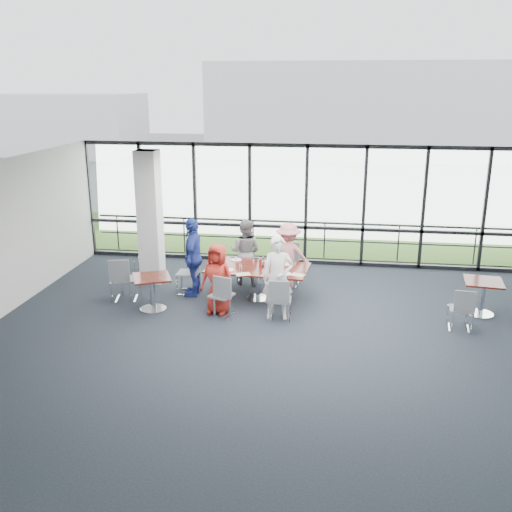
# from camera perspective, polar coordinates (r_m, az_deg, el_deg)

# --- Properties ---
(floor) EXTENTS (12.00, 10.00, 0.02)m
(floor) POSITION_cam_1_polar(r_m,az_deg,el_deg) (10.86, 3.15, -8.69)
(floor) COLOR #1C222B
(floor) RESTS_ON ground
(ceiling) EXTENTS (12.00, 10.00, 0.04)m
(ceiling) POSITION_cam_1_polar(r_m,az_deg,el_deg) (9.91, 3.45, 8.30)
(ceiling) COLOR silver
(ceiling) RESTS_ON ground
(wall_front) EXTENTS (12.00, 0.10, 3.20)m
(wall_front) POSITION_cam_1_polar(r_m,az_deg,el_deg) (5.73, -1.45, -15.56)
(wall_front) COLOR silver
(wall_front) RESTS_ON ground
(curtain_wall_back) EXTENTS (12.00, 0.10, 3.20)m
(curtain_wall_back) POSITION_cam_1_polar(r_m,az_deg,el_deg) (15.11, 5.03, 5.08)
(curtain_wall_back) COLOR white
(curtain_wall_back) RESTS_ON ground
(structural_column) EXTENTS (0.50, 0.50, 3.20)m
(structural_column) POSITION_cam_1_polar(r_m,az_deg,el_deg) (13.86, -10.55, 3.79)
(structural_column) COLOR white
(structural_column) RESTS_ON ground
(apron) EXTENTS (80.00, 70.00, 0.02)m
(apron) POSITION_cam_1_polar(r_m,az_deg,el_deg) (20.33, 5.80, 3.46)
(apron) COLOR gray
(apron) RESTS_ON ground
(grass_strip) EXTENTS (80.00, 5.00, 0.01)m
(grass_strip) POSITION_cam_1_polar(r_m,az_deg,el_deg) (18.39, 5.49, 2.12)
(grass_strip) COLOR #3D6022
(grass_strip) RESTS_ON ground
(hangar_main) EXTENTS (24.00, 10.00, 6.00)m
(hangar_main) POSITION_cam_1_polar(r_m,az_deg,el_deg) (41.92, 13.11, 14.19)
(hangar_main) COLOR silver
(hangar_main) RESTS_ON ground
(hangar_aux) EXTENTS (10.00, 6.00, 4.00)m
(hangar_aux) POSITION_cam_1_polar(r_m,az_deg,el_deg) (42.29, -18.54, 12.43)
(hangar_aux) COLOR silver
(hangar_aux) RESTS_ON ground
(guard_rail) EXTENTS (12.00, 0.06, 0.06)m
(guard_rail) POSITION_cam_1_polar(r_m,az_deg,el_deg) (15.94, 5.07, 1.65)
(guard_rail) COLOR #2D2D33
(guard_rail) RESTS_ON ground
(main_table) EXTENTS (2.32, 1.42, 0.75)m
(main_table) POSITION_cam_1_polar(r_m,az_deg,el_deg) (12.72, 0.20, -1.56)
(main_table) COLOR #3C0E08
(main_table) RESTS_ON ground
(side_table_left) EXTENTS (1.00, 1.00, 0.75)m
(side_table_left) POSITION_cam_1_polar(r_m,az_deg,el_deg) (12.32, -10.37, -2.64)
(side_table_left) COLOR #3C0E08
(side_table_left) RESTS_ON ground
(side_table_right) EXTENTS (0.84, 0.84, 0.75)m
(side_table_right) POSITION_cam_1_polar(r_m,az_deg,el_deg) (12.77, 21.75, -2.90)
(side_table_right) COLOR #3C0E08
(side_table_right) RESTS_ON ground
(diner_near_left) EXTENTS (0.83, 0.64, 1.50)m
(diner_near_left) POSITION_cam_1_polar(r_m,az_deg,el_deg) (11.96, -3.86, -2.30)
(diner_near_left) COLOR #B0251B
(diner_near_left) RESTS_ON ground
(diner_near_right) EXTENTS (0.69, 0.55, 1.74)m
(diner_near_right) POSITION_cam_1_polar(r_m,az_deg,el_deg) (11.63, 2.21, -2.21)
(diner_near_right) COLOR white
(diner_near_right) RESTS_ON ground
(diner_far_left) EXTENTS (0.85, 0.62, 1.60)m
(diner_far_left) POSITION_cam_1_polar(r_m,az_deg,el_deg) (13.67, -1.07, 0.41)
(diner_far_left) COLOR gray
(diner_far_left) RESTS_ON ground
(diner_far_right) EXTENTS (1.04, 0.58, 1.57)m
(diner_far_right) POSITION_cam_1_polar(r_m,az_deg,el_deg) (13.45, 3.23, 0.05)
(diner_far_right) COLOR #DC7F85
(diner_far_right) RESTS_ON ground
(diner_end) EXTENTS (0.60, 1.07, 1.81)m
(diner_end) POSITION_cam_1_polar(r_m,az_deg,el_deg) (12.99, -6.30, -0.09)
(diner_end) COLOR #263793
(diner_end) RESTS_ON ground
(chair_main_nl) EXTENTS (0.55, 0.55, 0.90)m
(chair_main_nl) POSITION_cam_1_polar(r_m,az_deg,el_deg) (11.89, -3.50, -3.96)
(chair_main_nl) COLOR slate
(chair_main_nl) RESTS_ON ground
(chair_main_nr) EXTENTS (0.45, 0.45, 0.88)m
(chair_main_nr) POSITION_cam_1_polar(r_m,az_deg,el_deg) (11.68, 2.46, -4.38)
(chair_main_nr) COLOR slate
(chair_main_nr) RESTS_ON ground
(chair_main_fl) EXTENTS (0.40, 0.40, 0.81)m
(chair_main_fl) POSITION_cam_1_polar(r_m,az_deg,el_deg) (13.87, -1.06, -1.03)
(chair_main_fl) COLOR slate
(chair_main_fl) RESTS_ON ground
(chair_main_fr) EXTENTS (0.50, 0.50, 0.98)m
(chair_main_fr) POSITION_cam_1_polar(r_m,az_deg,el_deg) (13.68, 3.32, -0.95)
(chair_main_fr) COLOR slate
(chair_main_fr) RESTS_ON ground
(chair_main_end) EXTENTS (0.48, 0.48, 0.98)m
(chair_main_end) POSITION_cam_1_polar(r_m,az_deg,el_deg) (13.22, -6.81, -1.70)
(chair_main_end) COLOR slate
(chair_main_end) RESTS_ON ground
(chair_spare_la) EXTENTS (0.56, 0.56, 0.97)m
(chair_spare_la) POSITION_cam_1_polar(r_m,az_deg,el_deg) (13.06, -12.94, -2.28)
(chair_spare_la) COLOR slate
(chair_spare_la) RESTS_ON ground
(chair_spare_lb) EXTENTS (0.55, 0.55, 0.87)m
(chair_spare_lb) POSITION_cam_1_polar(r_m,az_deg,el_deg) (14.66, -10.88, -0.23)
(chair_spare_lb) COLOR slate
(chair_spare_lb) RESTS_ON ground
(chair_spare_r) EXTENTS (0.46, 0.46, 0.85)m
(chair_spare_r) POSITION_cam_1_polar(r_m,az_deg,el_deg) (11.94, 19.79, -5.02)
(chair_spare_r) COLOR slate
(chair_spare_r) RESTS_ON ground
(plate_nl) EXTENTS (0.25, 0.25, 0.01)m
(plate_nl) POSITION_cam_1_polar(r_m,az_deg,el_deg) (12.50, -2.81, -1.40)
(plate_nl) COLOR white
(plate_nl) RESTS_ON main_table
(plate_nr) EXTENTS (0.28, 0.28, 0.01)m
(plate_nr) POSITION_cam_1_polar(r_m,az_deg,el_deg) (12.25, 2.87, -1.78)
(plate_nr) COLOR white
(plate_nr) RESTS_ON main_table
(plate_fl) EXTENTS (0.26, 0.26, 0.01)m
(plate_fl) POSITION_cam_1_polar(r_m,az_deg,el_deg) (13.20, -2.01, -0.38)
(plate_fl) COLOR white
(plate_fl) RESTS_ON main_table
(plate_fr) EXTENTS (0.27, 0.27, 0.01)m
(plate_fr) POSITION_cam_1_polar(r_m,az_deg,el_deg) (12.92, 3.02, -0.79)
(plate_fr) COLOR white
(plate_fr) RESTS_ON main_table
(plate_end) EXTENTS (0.23, 0.23, 0.01)m
(plate_end) POSITION_cam_1_polar(r_m,az_deg,el_deg) (12.87, -3.68, -0.86)
(plate_end) COLOR white
(plate_end) RESTS_ON main_table
(tumbler_a) EXTENTS (0.07, 0.07, 0.14)m
(tumbler_a) POSITION_cam_1_polar(r_m,az_deg,el_deg) (12.50, -1.53, -1.07)
(tumbler_a) COLOR white
(tumbler_a) RESTS_ON main_table
(tumbler_b) EXTENTS (0.07, 0.07, 0.15)m
(tumbler_b) POSITION_cam_1_polar(r_m,az_deg,el_deg) (12.39, 1.51, -1.22)
(tumbler_b) COLOR white
(tumbler_b) RESTS_ON main_table
(tumbler_c) EXTENTS (0.07, 0.07, 0.15)m
(tumbler_c) POSITION_cam_1_polar(r_m,az_deg,el_deg) (12.97, 0.70, -0.38)
(tumbler_c) COLOR white
(tumbler_c) RESTS_ON main_table
(tumbler_d) EXTENTS (0.07, 0.07, 0.14)m
(tumbler_d) POSITION_cam_1_polar(r_m,az_deg,el_deg) (12.73, -3.44, -0.76)
(tumbler_d) COLOR white
(tumbler_d) RESTS_ON main_table
(menu_a) EXTENTS (0.38, 0.33, 0.00)m
(menu_a) POSITION_cam_1_polar(r_m,az_deg,el_deg) (12.23, -1.30, -1.83)
(menu_a) COLOR white
(menu_a) RESTS_ON main_table
(menu_b) EXTENTS (0.35, 0.30, 0.00)m
(menu_b) POSITION_cam_1_polar(r_m,az_deg,el_deg) (12.21, 4.20, -1.90)
(menu_b) COLOR white
(menu_b) RESTS_ON main_table
(menu_c) EXTENTS (0.38, 0.38, 0.00)m
(menu_c) POSITION_cam_1_polar(r_m,az_deg,el_deg) (13.10, 1.45, -0.54)
(menu_c) COLOR white
(menu_c) RESTS_ON main_table
(condiment_caddy) EXTENTS (0.10, 0.07, 0.04)m
(condiment_caddy) POSITION_cam_1_polar(r_m,az_deg,el_deg) (12.73, 0.56, -0.98)
(condiment_caddy) COLOR black
(condiment_caddy) RESTS_ON main_table
(ketchup_bottle) EXTENTS (0.06, 0.06, 0.18)m
(ketchup_bottle) POSITION_cam_1_polar(r_m,az_deg,el_deg) (12.67, 0.49, -0.73)
(ketchup_bottle) COLOR #A41A24
(ketchup_bottle) RESTS_ON main_table
(green_bottle) EXTENTS (0.05, 0.05, 0.20)m
(green_bottle) POSITION_cam_1_polar(r_m,az_deg,el_deg) (12.70, 0.41, -0.64)
(green_bottle) COLOR #1C7238
(green_bottle) RESTS_ON main_table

